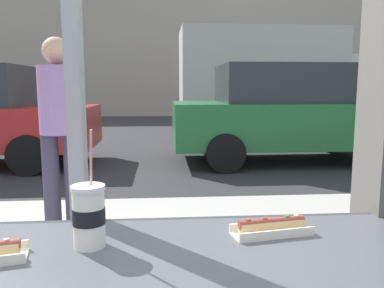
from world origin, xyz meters
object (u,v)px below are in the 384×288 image
soda_cup_left (89,215)px  box_truck (280,77)px  hotdog_tray_far (271,227)px  pedestrian (59,123)px  parked_car_green (286,113)px

soda_cup_left → box_truck: 11.89m
hotdog_tray_far → pedestrian: size_ratio=0.15×
pedestrian → soda_cup_left: bearing=-74.1°
hotdog_tray_far → pedestrian: pedestrian is taller
box_truck → pedestrian: size_ratio=4.09×
soda_cup_left → parked_car_green: size_ratio=0.08×
soda_cup_left → hotdog_tray_far: 0.54m
box_truck → pedestrian: (-4.60, -8.94, -0.61)m
soda_cup_left → hotdog_tray_far: soda_cup_left is taller
hotdog_tray_far → pedestrian: 2.50m
parked_car_green → pedestrian: size_ratio=2.61×
soda_cup_left → parked_car_green: bearing=67.4°
parked_car_green → box_truck: size_ratio=0.64×
parked_car_green → pedestrian: parked_car_green is taller
hotdog_tray_far → parked_car_green: size_ratio=0.06×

